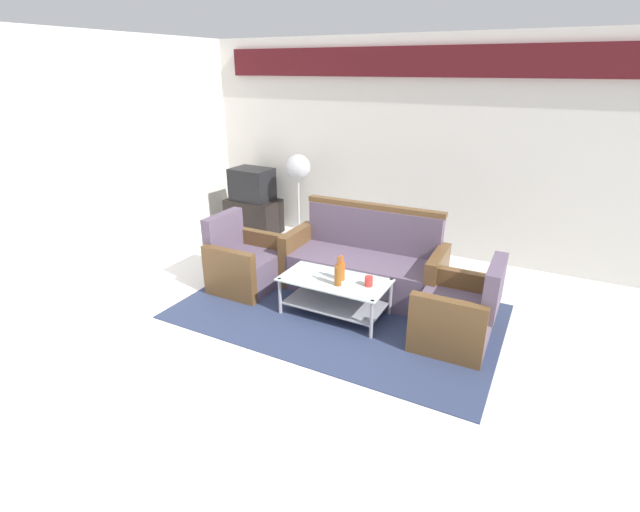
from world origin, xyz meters
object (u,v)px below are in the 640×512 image
(armchair_right, at_px, (458,315))
(bottle_orange, at_px, (341,271))
(television, at_px, (252,184))
(cup, at_px, (369,281))
(couch, at_px, (364,265))
(pedestal_fan, at_px, (298,172))
(coffee_table, at_px, (335,291))
(tv_stand, at_px, (254,216))
(bottle_brown, at_px, (338,274))
(armchair_left, at_px, (245,264))

(armchair_right, relative_size, bottle_orange, 3.22)
(television, bearing_deg, bottle_orange, 145.16)
(armchair_right, distance_m, cup, 0.89)
(couch, height_order, pedestal_fan, pedestal_fan)
(coffee_table, relative_size, television, 1.79)
(bottle_orange, distance_m, tv_stand, 2.93)
(pedestal_fan, bearing_deg, cup, -44.14)
(bottle_brown, xyz_separation_m, tv_stand, (-2.36, 1.87, -0.26))
(couch, height_order, bottle_orange, couch)
(tv_stand, xyz_separation_m, pedestal_fan, (0.78, 0.05, 0.75))
(couch, distance_m, bottle_orange, 0.68)
(bottle_orange, xyz_separation_m, tv_stand, (-2.34, 1.75, -0.25))
(cup, xyz_separation_m, television, (-2.64, 1.75, 0.30))
(couch, relative_size, television, 2.96)
(bottle_brown, xyz_separation_m, pedestal_fan, (-1.57, 1.92, 0.49))
(bottle_brown, bearing_deg, bottle_orange, 99.90)
(bottle_brown, height_order, cup, bottle_brown)
(coffee_table, xyz_separation_m, bottle_orange, (0.06, 0.01, 0.24))
(coffee_table, height_order, pedestal_fan, pedestal_fan)
(couch, relative_size, armchair_right, 2.14)
(coffee_table, distance_m, television, 2.92)
(couch, height_order, tv_stand, couch)
(tv_stand, bearing_deg, coffee_table, -37.65)
(television, height_order, pedestal_fan, pedestal_fan)
(armchair_right, distance_m, pedestal_fan, 3.31)
(armchair_left, bearing_deg, television, -147.79)
(armchair_left, bearing_deg, armchair_right, 89.05)
(armchair_right, xyz_separation_m, coffee_table, (-1.23, -0.06, -0.02))
(bottle_brown, relative_size, television, 0.49)
(armchair_left, height_order, tv_stand, armchair_left)
(bottle_orange, height_order, tv_stand, bottle_orange)
(couch, bearing_deg, bottle_orange, 90.77)
(bottle_brown, bearing_deg, tv_stand, 141.57)
(cup, bearing_deg, armchair_right, 3.45)
(armchair_left, relative_size, television, 1.38)
(couch, height_order, armchair_left, couch)
(television, bearing_deg, tv_stand, 90.00)
(armchair_left, distance_m, armchair_right, 2.45)
(couch, xyz_separation_m, tv_stand, (-2.31, 1.09, -0.06))
(cup, relative_size, television, 0.16)
(armchair_right, bearing_deg, couch, 62.05)
(bottle_brown, distance_m, pedestal_fan, 2.53)
(couch, distance_m, armchair_left, 1.38)
(bottle_orange, bearing_deg, armchair_right, 2.50)
(tv_stand, relative_size, pedestal_fan, 0.63)
(couch, bearing_deg, television, -26.76)
(cup, bearing_deg, pedestal_fan, 135.86)
(armchair_left, height_order, cup, armchair_left)
(armchair_left, relative_size, coffee_table, 0.77)
(couch, relative_size, coffee_table, 1.65)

